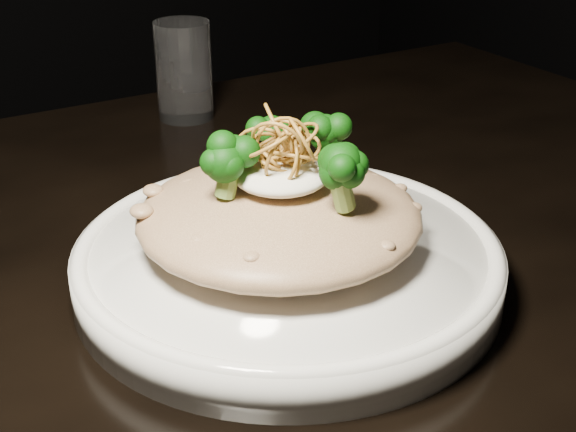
% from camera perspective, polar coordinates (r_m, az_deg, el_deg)
% --- Properties ---
extents(table, '(1.10, 0.80, 0.75)m').
position_cam_1_polar(table, '(0.69, -1.25, -7.52)').
color(table, black).
rests_on(table, ground).
extents(plate, '(0.31, 0.31, 0.03)m').
position_cam_1_polar(plate, '(0.58, -0.00, -3.46)').
color(plate, white).
rests_on(plate, table).
extents(risotto, '(0.20, 0.20, 0.04)m').
position_cam_1_polar(risotto, '(0.56, -0.64, 0.02)').
color(risotto, brown).
rests_on(risotto, plate).
extents(broccoli, '(0.13, 0.13, 0.05)m').
position_cam_1_polar(broccoli, '(0.55, 0.27, 4.41)').
color(broccoli, black).
rests_on(broccoli, risotto).
extents(cheese, '(0.07, 0.07, 0.02)m').
position_cam_1_polar(cheese, '(0.55, -0.51, 2.94)').
color(cheese, white).
rests_on(cheese, risotto).
extents(shallots, '(0.06, 0.06, 0.04)m').
position_cam_1_polar(shallots, '(0.54, -0.19, 5.64)').
color(shallots, brown).
rests_on(shallots, cheese).
extents(drinking_glass, '(0.07, 0.07, 0.11)m').
position_cam_1_polar(drinking_glass, '(0.90, -7.41, 10.21)').
color(drinking_glass, white).
rests_on(drinking_glass, table).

